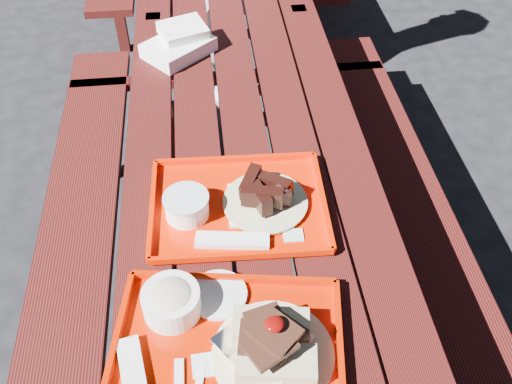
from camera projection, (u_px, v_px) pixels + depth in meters
ground at (252, 313)px, 2.20m from camera, size 60.00×60.00×0.00m
picnic_table_near at (251, 216)px, 1.80m from camera, size 1.41×2.40×0.75m
near_tray at (227, 337)px, 1.25m from camera, size 0.56×0.47×0.16m
far_tray at (235, 205)px, 1.54m from camera, size 0.49×0.39×0.08m
white_cloth at (180, 43)px, 2.09m from camera, size 0.29×0.28×0.10m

